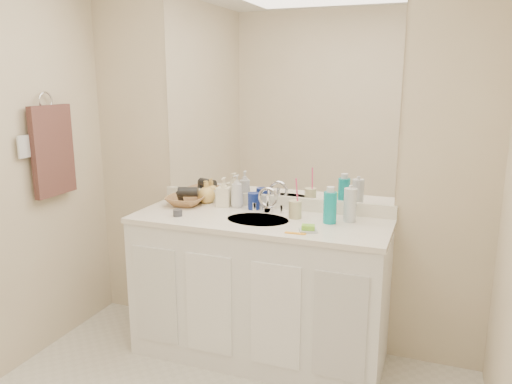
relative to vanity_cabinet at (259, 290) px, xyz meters
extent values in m
cube|color=beige|center=(0.00, 0.28, 0.77)|extent=(2.60, 0.02, 2.40)
cube|color=white|center=(0.00, 0.00, 0.00)|extent=(1.50, 0.55, 0.85)
cube|color=white|center=(0.00, 0.00, 0.44)|extent=(1.52, 0.57, 0.03)
cube|color=white|center=(0.00, 0.26, 0.50)|extent=(1.52, 0.03, 0.08)
cylinder|color=beige|center=(0.00, -0.02, 0.44)|extent=(0.37, 0.37, 0.02)
cylinder|color=silver|center=(0.00, 0.16, 0.51)|extent=(0.02, 0.02, 0.11)
cube|color=white|center=(0.00, 0.27, 1.14)|extent=(1.48, 0.01, 1.20)
cylinder|color=navy|center=(-0.10, 0.19, 0.51)|extent=(0.10, 0.10, 0.10)
cylinder|color=beige|center=(0.19, 0.09, 0.51)|extent=(0.08, 0.08, 0.10)
cylinder|color=#FF4381|center=(0.20, 0.09, 0.60)|extent=(0.02, 0.04, 0.18)
cylinder|color=#0D9DA2|center=(0.41, 0.06, 0.54)|extent=(0.08, 0.08, 0.18)
cylinder|color=silver|center=(0.51, 0.13, 0.55)|extent=(0.09, 0.09, 0.19)
cube|color=silver|center=(0.34, -0.15, 0.46)|extent=(0.12, 0.10, 0.01)
cube|color=#7ED534|center=(0.34, -0.15, 0.48)|extent=(0.08, 0.06, 0.02)
cube|color=#FFA21A|center=(0.28, -0.21, 0.46)|extent=(0.11, 0.03, 0.00)
cylinder|color=#3C3D44|center=(-0.47, -0.12, 0.47)|extent=(0.07, 0.07, 0.04)
imported|color=silver|center=(-0.22, 0.20, 0.56)|extent=(0.09, 0.09, 0.21)
imported|color=#FDF4CE|center=(-0.31, 0.19, 0.55)|extent=(0.09, 0.10, 0.19)
imported|color=#EABB5B|center=(-0.45, 0.23, 0.53)|extent=(0.13, 0.13, 0.15)
imported|color=olive|center=(-0.55, 0.12, 0.49)|extent=(0.26, 0.26, 0.06)
cylinder|color=black|center=(-0.53, 0.12, 0.54)|extent=(0.14, 0.10, 0.06)
torus|color=silver|center=(-1.27, -0.25, 1.12)|extent=(0.01, 0.11, 0.11)
cube|color=#331E1B|center=(-1.25, -0.25, 0.82)|extent=(0.04, 0.32, 0.55)
cube|color=silver|center=(-1.27, -0.45, 0.88)|extent=(0.01, 0.08, 0.13)
camera|label=1|loc=(0.97, -2.64, 1.27)|focal=35.00mm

